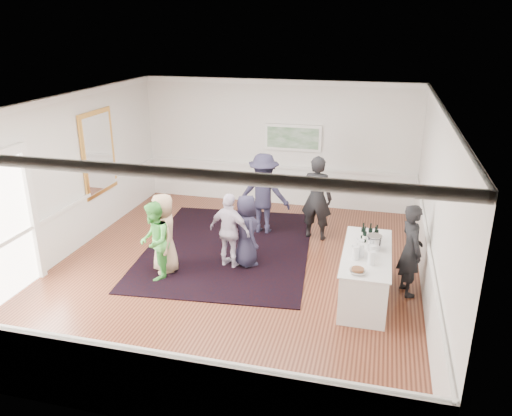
% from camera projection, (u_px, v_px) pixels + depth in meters
% --- Properties ---
extents(floor, '(8.00, 8.00, 0.00)m').
position_uv_depth(floor, '(233.00, 271.00, 9.60)').
color(floor, brown).
rests_on(floor, ground).
extents(ceiling, '(7.00, 8.00, 0.02)m').
position_uv_depth(ceiling, '(230.00, 103.00, 8.49)').
color(ceiling, white).
rests_on(ceiling, wall_back).
extents(wall_left, '(0.02, 8.00, 3.20)m').
position_uv_depth(wall_left, '(63.00, 178.00, 9.85)').
color(wall_left, white).
rests_on(wall_left, floor).
extents(wall_right, '(0.02, 8.00, 3.20)m').
position_uv_depth(wall_right, '(435.00, 209.00, 8.24)').
color(wall_right, white).
rests_on(wall_right, floor).
extents(wall_back, '(7.00, 0.02, 3.20)m').
position_uv_depth(wall_back, '(278.00, 143.00, 12.68)').
color(wall_back, white).
rests_on(wall_back, floor).
extents(wall_front, '(7.00, 0.02, 3.20)m').
position_uv_depth(wall_front, '(125.00, 305.00, 5.41)').
color(wall_front, white).
rests_on(wall_front, floor).
extents(wainscoting, '(7.00, 8.00, 1.00)m').
position_uv_depth(wainscoting, '(233.00, 247.00, 9.43)').
color(wainscoting, white).
rests_on(wainscoting, floor).
extents(mirror, '(0.05, 1.25, 1.85)m').
position_uv_depth(mirror, '(99.00, 153.00, 10.95)').
color(mirror, gold).
rests_on(mirror, wall_left).
extents(landscape_painting, '(1.44, 0.06, 0.66)m').
position_uv_depth(landscape_painting, '(293.00, 138.00, 12.47)').
color(landscape_painting, white).
rests_on(landscape_painting, wall_back).
extents(area_rug, '(3.77, 4.72, 0.02)m').
position_uv_depth(area_rug, '(228.00, 248.00, 10.55)').
color(area_rug, black).
rests_on(area_rug, floor).
extents(serving_table, '(0.80, 2.11, 0.85)m').
position_uv_depth(serving_table, '(365.00, 274.00, 8.57)').
color(serving_table, white).
rests_on(serving_table, floor).
extents(bartender, '(0.57, 0.70, 1.65)m').
position_uv_depth(bartender, '(411.00, 250.00, 8.55)').
color(bartender, black).
rests_on(bartender, floor).
extents(guest_tan, '(0.87, 0.90, 1.55)m').
position_uv_depth(guest_tan, '(164.00, 233.00, 9.35)').
color(guest_tan, tan).
rests_on(guest_tan, floor).
extents(guest_green, '(0.75, 0.85, 1.48)m').
position_uv_depth(guest_green, '(155.00, 241.00, 9.11)').
color(guest_green, '#4FBA4A').
rests_on(guest_green, floor).
extents(guest_lilac, '(0.94, 0.57, 1.49)m').
position_uv_depth(guest_lilac, '(230.00, 231.00, 9.53)').
color(guest_lilac, white).
rests_on(guest_lilac, floor).
extents(guest_dark_a, '(1.19, 0.69, 1.83)m').
position_uv_depth(guest_dark_a, '(264.00, 194.00, 11.08)').
color(guest_dark_a, '#221F34').
rests_on(guest_dark_a, floor).
extents(guest_dark_b, '(0.73, 0.53, 1.87)m').
position_uv_depth(guest_dark_b, '(317.00, 198.00, 10.75)').
color(guest_dark_b, black).
rests_on(guest_dark_b, floor).
extents(guest_navy, '(0.78, 0.84, 1.44)m').
position_uv_depth(guest_navy, '(246.00, 231.00, 9.61)').
color(guest_navy, '#221F34').
rests_on(guest_navy, floor).
extents(wine_bottles, '(0.31, 0.24, 0.31)m').
position_uv_depth(wine_bottles, '(370.00, 232.00, 8.81)').
color(wine_bottles, black).
rests_on(wine_bottles, serving_table).
extents(juice_pitchers, '(0.37, 0.52, 0.24)m').
position_uv_depth(juice_pitchers, '(364.00, 251.00, 8.15)').
color(juice_pitchers, '#86BB42').
rests_on(juice_pitchers, serving_table).
extents(ice_bucket, '(0.26, 0.26, 0.25)m').
position_uv_depth(ice_bucket, '(374.00, 243.00, 8.48)').
color(ice_bucket, silver).
rests_on(ice_bucket, serving_table).
extents(nut_bowl, '(0.27, 0.27, 0.08)m').
position_uv_depth(nut_bowl, '(358.00, 271.00, 7.69)').
color(nut_bowl, white).
rests_on(nut_bowl, serving_table).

